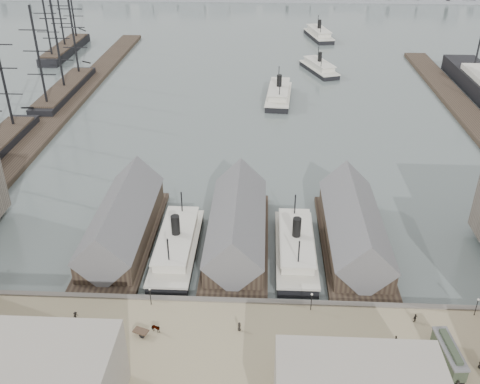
# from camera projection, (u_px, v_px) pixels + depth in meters

# --- Properties ---
(ground) EXTENTS (900.00, 900.00, 0.00)m
(ground) POSITION_uv_depth(u_px,v_px,m) (233.00, 291.00, 107.30)
(ground) COLOR #4E5B59
(ground) RESTS_ON ground
(quay) EXTENTS (180.00, 30.00, 2.00)m
(quay) POSITION_uv_depth(u_px,v_px,m) (226.00, 364.00, 89.40)
(quay) COLOR gray
(quay) RESTS_ON ground
(seawall) EXTENTS (180.00, 1.20, 2.30)m
(seawall) POSITION_uv_depth(u_px,v_px,m) (231.00, 304.00, 102.21)
(seawall) COLOR #59544C
(seawall) RESTS_ON ground
(west_wharf) EXTENTS (10.00, 220.00, 1.60)m
(west_wharf) POSITION_uv_depth(u_px,v_px,m) (65.00, 107.00, 196.81)
(west_wharf) COLOR #2D231C
(west_wharf) RESTS_ON ground
(east_wharf) EXTENTS (10.00, 180.00, 1.60)m
(east_wharf) POSITION_uv_depth(u_px,v_px,m) (477.00, 125.00, 181.93)
(east_wharf) COLOR #2D231C
(east_wharf) RESTS_ON ground
(ferry_shed_west) EXTENTS (14.00, 42.00, 12.60)m
(ferry_shed_west) POSITION_uv_depth(u_px,v_px,m) (123.00, 223.00, 120.81)
(ferry_shed_west) COLOR #2D231C
(ferry_shed_west) RESTS_ON ground
(ferry_shed_center) EXTENTS (14.00, 42.00, 12.60)m
(ferry_shed_center) POSITION_uv_depth(u_px,v_px,m) (237.00, 226.00, 119.71)
(ferry_shed_center) COLOR #2D231C
(ferry_shed_center) RESTS_ON ground
(ferry_shed_east) EXTENTS (14.00, 42.00, 12.60)m
(ferry_shed_east) POSITION_uv_depth(u_px,v_px,m) (354.00, 229.00, 118.61)
(ferry_shed_east) COLOR #2D231C
(ferry_shed_east) RESTS_ON ground
(lamp_post_near_w) EXTENTS (0.44, 0.44, 3.92)m
(lamp_post_near_w) POSITION_uv_depth(u_px,v_px,m) (150.00, 293.00, 99.53)
(lamp_post_near_w) COLOR black
(lamp_post_near_w) RESTS_ON quay
(lamp_post_near_e) EXTENTS (0.44, 0.44, 3.92)m
(lamp_post_near_e) POSITION_uv_depth(u_px,v_px,m) (312.00, 298.00, 98.26)
(lamp_post_near_e) COLOR black
(lamp_post_near_e) RESTS_ON quay
(lamp_post_far_e) EXTENTS (0.44, 0.44, 3.92)m
(lamp_post_far_e) POSITION_uv_depth(u_px,v_px,m) (477.00, 304.00, 96.99)
(lamp_post_far_e) COLOR black
(lamp_post_far_e) RESTS_ON quay
(ferry_docked_west) EXTENTS (8.77, 29.24, 10.44)m
(ferry_docked_west) POSITION_uv_depth(u_px,v_px,m) (177.00, 245.00, 117.10)
(ferry_docked_west) COLOR black
(ferry_docked_west) RESTS_ON ground
(ferry_docked_east) EXTENTS (8.60, 28.67, 10.24)m
(ferry_docked_east) POSITION_uv_depth(u_px,v_px,m) (296.00, 247.00, 116.56)
(ferry_docked_east) COLOR black
(ferry_docked_east) RESTS_ON ground
(ferry_open_near) EXTENTS (10.91, 29.95, 10.50)m
(ferry_open_near) POSITION_uv_depth(u_px,v_px,m) (279.00, 94.00, 204.53)
(ferry_open_near) COLOR black
(ferry_open_near) RESTS_ON ground
(ferry_open_mid) EXTENTS (16.51, 27.45, 9.41)m
(ferry_open_mid) POSITION_uv_depth(u_px,v_px,m) (319.00, 67.00, 236.32)
(ferry_open_mid) COLOR black
(ferry_open_mid) RESTS_ON ground
(ferry_open_far) EXTENTS (15.09, 30.88, 10.59)m
(ferry_open_far) POSITION_uv_depth(u_px,v_px,m) (319.00, 34.00, 290.53)
(ferry_open_far) COLOR black
(ferry_open_far) RESTS_ON ground
(sailing_ship_mid) EXTENTS (9.15, 52.84, 37.60)m
(sailing_ship_mid) POSITION_uv_depth(u_px,v_px,m) (65.00, 89.00, 208.64)
(sailing_ship_mid) COLOR black
(sailing_ship_mid) RESTS_ON ground
(sailing_ship_far) EXTENTS (9.24, 51.31, 37.97)m
(sailing_ship_far) POSITION_uv_depth(u_px,v_px,m) (65.00, 48.00, 264.05)
(sailing_ship_far) COLOR black
(sailing_ship_far) RESTS_ON ground
(tram) EXTENTS (3.47, 10.07, 3.51)m
(tram) POSITION_uv_depth(u_px,v_px,m) (449.00, 355.00, 87.41)
(tram) COLOR black
(tram) RESTS_ON quay
(horse_cart_center) EXTENTS (5.02, 2.83, 1.69)m
(horse_cart_center) POSITION_uv_depth(u_px,v_px,m) (152.00, 329.00, 93.91)
(horse_cart_center) COLOR black
(horse_cart_center) RESTS_ON quay
(horse_cart_right) EXTENTS (4.73, 2.34, 1.47)m
(horse_cart_right) POSITION_uv_depth(u_px,v_px,m) (326.00, 374.00, 85.41)
(horse_cart_right) COLOR black
(horse_cart_right) RESTS_ON quay
(pedestrian_2) EXTENTS (1.08, 1.34, 1.82)m
(pedestrian_2) POSITION_uv_depth(u_px,v_px,m) (76.00, 316.00, 96.80)
(pedestrian_2) COLOR black
(pedestrian_2) RESTS_ON quay
(pedestrian_3) EXTENTS (0.87, 1.02, 1.63)m
(pedestrian_3) POSITION_uv_depth(u_px,v_px,m) (98.00, 359.00, 87.94)
(pedestrian_3) COLOR black
(pedestrian_3) RESTS_ON quay
(pedestrian_4) EXTENTS (0.57, 0.87, 1.76)m
(pedestrian_4) POSITION_uv_depth(u_px,v_px,m) (239.00, 326.00, 94.51)
(pedestrian_4) COLOR black
(pedestrian_4) RESTS_ON quay
(pedestrian_5) EXTENTS (0.66, 0.74, 1.67)m
(pedestrian_5) POSITION_uv_depth(u_px,v_px,m) (285.00, 373.00, 85.43)
(pedestrian_5) COLOR black
(pedestrian_5) RESTS_ON quay
(pedestrian_6) EXTENTS (0.91, 0.75, 1.73)m
(pedestrian_6) POSITION_uv_depth(u_px,v_px,m) (395.00, 340.00, 91.73)
(pedestrian_6) COLOR black
(pedestrian_6) RESTS_ON quay
(pedestrian_8) EXTENTS (1.11, 0.92, 1.78)m
(pedestrian_8) POSITION_uv_depth(u_px,v_px,m) (415.00, 318.00, 96.40)
(pedestrian_8) COLOR black
(pedestrian_8) RESTS_ON quay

